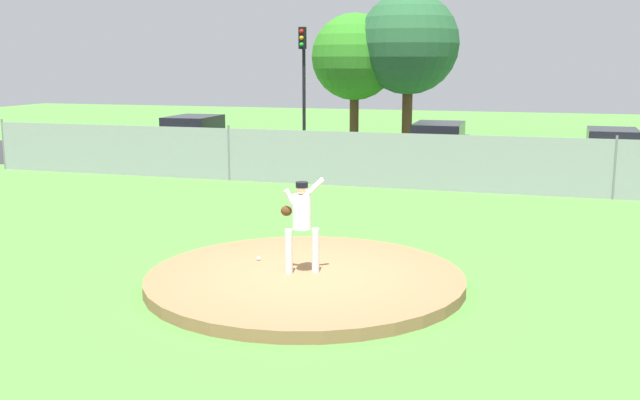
% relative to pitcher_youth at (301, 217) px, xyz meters
% --- Properties ---
extents(ground_plane, '(80.00, 80.00, 0.00)m').
position_rel_pitcher_youth_xyz_m(ground_plane, '(0.08, 5.95, -1.17)').
color(ground_plane, '#4C8438').
extents(asphalt_strip, '(44.00, 7.00, 0.01)m').
position_rel_pitcher_youth_xyz_m(asphalt_strip, '(0.08, 14.45, -1.17)').
color(asphalt_strip, '#2B2B2D').
rests_on(asphalt_strip, ground_plane).
extents(pitchers_mound, '(5.46, 5.46, 0.20)m').
position_rel_pitcher_youth_xyz_m(pitchers_mound, '(0.08, -0.05, -1.08)').
color(pitchers_mound, olive).
rests_on(pitchers_mound, ground_plane).
extents(pitcher_youth, '(0.80, 0.33, 1.67)m').
position_rel_pitcher_youth_xyz_m(pitcher_youth, '(0.00, 0.00, 0.00)').
color(pitcher_youth, silver).
rests_on(pitcher_youth, pitchers_mound).
extents(baseball, '(0.07, 0.07, 0.07)m').
position_rel_pitcher_youth_xyz_m(baseball, '(-1.00, 0.52, -0.94)').
color(baseball, white).
rests_on(baseball, pitchers_mound).
extents(chainlink_fence, '(28.99, 0.07, 1.78)m').
position_rel_pitcher_youth_xyz_m(chainlink_fence, '(0.08, 9.95, -0.33)').
color(chainlink_fence, gray).
rests_on(chainlink_fence, ground_plane).
extents(parked_car_white, '(1.85, 4.09, 1.57)m').
position_rel_pitcher_youth_xyz_m(parked_car_white, '(6.17, 14.60, -0.43)').
color(parked_car_white, silver).
rests_on(parked_car_white, ground_plane).
extents(parked_car_slate, '(2.00, 4.42, 1.71)m').
position_rel_pitcher_youth_xyz_m(parked_car_slate, '(-9.00, 14.10, -0.36)').
color(parked_car_slate, slate).
rests_on(parked_car_slate, ground_plane).
extents(parked_car_charcoal, '(1.96, 4.67, 1.60)m').
position_rel_pitcher_youth_xyz_m(parked_car_charcoal, '(0.33, 14.95, -0.40)').
color(parked_car_charcoal, '#232328').
rests_on(parked_car_charcoal, ground_plane).
extents(traffic_cone_orange, '(0.40, 0.40, 0.55)m').
position_rel_pitcher_youth_xyz_m(traffic_cone_orange, '(3.16, 11.64, -0.91)').
color(traffic_cone_orange, orange).
rests_on(traffic_cone_orange, asphalt_strip).
extents(traffic_light_near, '(0.28, 0.46, 5.19)m').
position_rel_pitcher_youth_xyz_m(traffic_light_near, '(-5.85, 18.16, 2.35)').
color(traffic_light_near, black).
rests_on(traffic_light_near, ground_plane).
extents(tree_bushy_near, '(3.89, 3.89, 5.93)m').
position_rel_pitcher_youth_xyz_m(tree_bushy_near, '(-4.34, 21.03, 2.79)').
color(tree_bushy_near, '#4C331E').
rests_on(tree_bushy_near, ground_plane).
extents(tree_broad_left, '(4.46, 4.46, 6.79)m').
position_rel_pitcher_youth_xyz_m(tree_broad_left, '(-1.90, 21.05, 3.36)').
color(tree_broad_left, '#4C331E').
rests_on(tree_broad_left, ground_plane).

